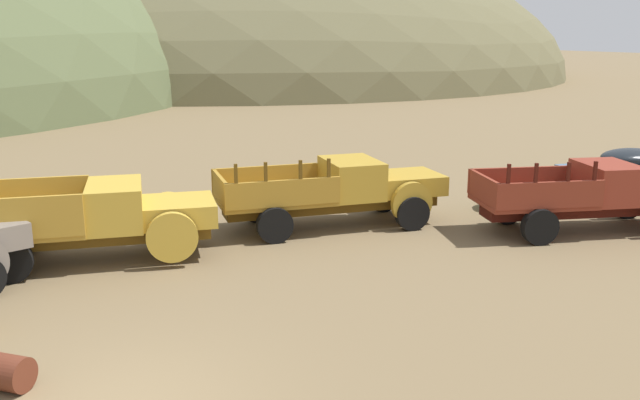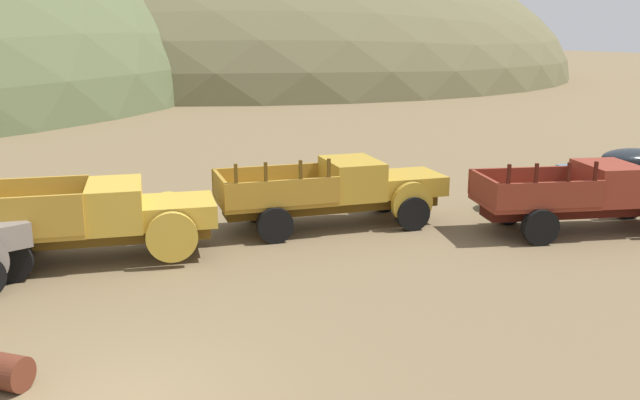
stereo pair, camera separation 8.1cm
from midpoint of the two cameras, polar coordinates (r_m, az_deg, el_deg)
name	(u,v)px [view 2 (the right image)]	position (r m, az deg, el deg)	size (l,w,h in m)	color
hill_far_left	(230,72)	(95.27, -7.39, 10.45)	(83.89, 88.39, 33.73)	brown
truck_faded_yellow	(108,218)	(17.42, -16.96, -1.44)	(6.07, 3.42, 1.91)	brown
truck_mustard	(348,191)	(19.64, 2.43, 0.77)	(6.70, 3.24, 2.16)	#593D12
truck_rust_red	(603,196)	(20.62, 22.40, 0.34)	(6.42, 3.83, 2.16)	#42140D
car_chalk_blue	(622,172)	(25.40, 23.75, 2.16)	(4.75, 2.44, 1.57)	slate
oil_drum_tipped	(0,371)	(12.12, -24.72, -12.69)	(1.03, 1.04, 0.57)	#5B2819
bush_near_barrel	(502,199)	(22.28, 14.88, 0.05)	(1.32, 1.34, 1.21)	#3D702D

